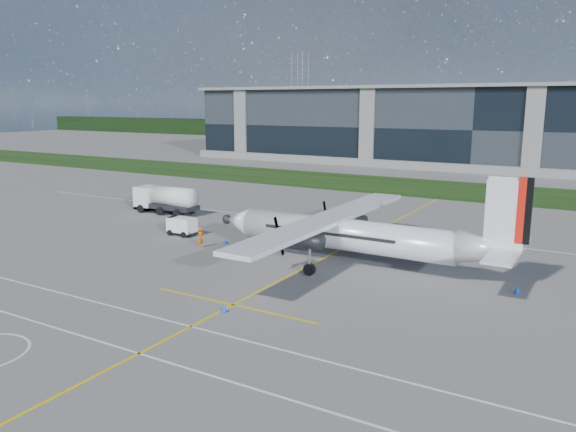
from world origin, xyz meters
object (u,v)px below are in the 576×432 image
turboprop_aircraft (356,217)px  pylon_west (300,95)px  fuel_tanker_truck (162,199)px  ground_crew_person (201,236)px  safety_cone_nose_port (228,248)px  safety_cone_tail (517,290)px  safety_cone_fwd (226,241)px  baggage_tug (182,226)px  safety_cone_nose_stbd (246,241)px  safety_cone_portwing (224,308)px

turboprop_aircraft → pylon_west: bearing=120.8°
fuel_tanker_truck → ground_crew_person: bearing=-36.0°
safety_cone_nose_port → safety_cone_tail: (22.95, 0.85, 0.00)m
fuel_tanker_truck → safety_cone_fwd: size_ratio=16.57×
safety_cone_fwd → safety_cone_nose_port: bearing=-47.9°
fuel_tanker_truck → baggage_tug: fuel_tanker_truck is taller
safety_cone_nose_port → safety_cone_nose_stbd: bearing=90.0°
baggage_tug → safety_cone_nose_port: baggage_tug is taller
safety_cone_nose_port → safety_cone_nose_stbd: 2.57m
turboprop_aircraft → safety_cone_fwd: (-12.73, 0.54, -3.58)m
safety_cone_fwd → fuel_tanker_truck: bearing=152.2°
ground_crew_person → safety_cone_portwing: (10.97, -11.27, -0.76)m
pylon_west → fuel_tanker_truck: 148.70m
safety_cone_nose_port → safety_cone_fwd: same height
safety_cone_nose_port → safety_cone_portwing: bearing=-54.5°
fuel_tanker_truck → safety_cone_nose_stbd: bearing=-23.2°
pylon_west → fuel_tanker_truck: bearing=-66.7°
pylon_west → turboprop_aircraft: pylon_west is taller
safety_cone_nose_stbd → safety_cone_tail: size_ratio=1.00×
pylon_west → baggage_tug: (67.77, -143.24, -14.16)m
baggage_tug → safety_cone_nose_port: (7.16, -2.34, -0.59)m
fuel_tanker_truck → safety_cone_portwing: (24.67, -21.24, -1.30)m
turboprop_aircraft → ground_crew_person: size_ratio=12.62×
pylon_west → safety_cone_portwing: size_ratio=60.00×
ground_crew_person → safety_cone_tail: bearing=-91.7°
baggage_tug → safety_cone_tail: 30.16m
ground_crew_person → safety_cone_portwing: size_ratio=4.04×
turboprop_aircraft → safety_cone_nose_stbd: turboprop_aircraft is taller
safety_cone_portwing → safety_cone_nose_port: bearing=125.5°
ground_crew_person → safety_cone_fwd: (1.00, 2.23, -0.76)m
safety_cone_nose_port → safety_cone_fwd: bearing=132.1°
turboprop_aircraft → safety_cone_nose_port: bearing=-173.4°
ground_crew_person → safety_cone_portwing: 15.74m
turboprop_aircraft → safety_cone_nose_stbd: 11.72m
safety_cone_nose_stbd → safety_cone_tail: same height
pylon_west → safety_cone_tail: bearing=-55.9°
pylon_west → safety_cone_nose_stbd: 162.13m
safety_cone_fwd → safety_cone_nose_stbd: 1.81m
ground_crew_person → pylon_west: bearing=21.9°
turboprop_aircraft → safety_cone_tail: bearing=-2.1°
safety_cone_nose_stbd → safety_cone_tail: (22.95, -1.72, 0.00)m
baggage_tug → safety_cone_fwd: baggage_tug is taller
ground_crew_person → safety_cone_nose_stbd: size_ratio=4.04×
turboprop_aircraft → safety_cone_portwing: (-2.76, -12.96, -3.58)m
safety_cone_nose_port → safety_cone_nose_stbd: (-0.00, 2.57, 0.00)m
pylon_west → safety_cone_nose_stbd: pylon_west is taller
baggage_tug → ground_crew_person: ground_crew_person is taller
baggage_tug → ground_crew_person: 5.29m
turboprop_aircraft → safety_cone_tail: turboprop_aircraft is taller
safety_cone_nose_port → safety_cone_fwd: size_ratio=1.00×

